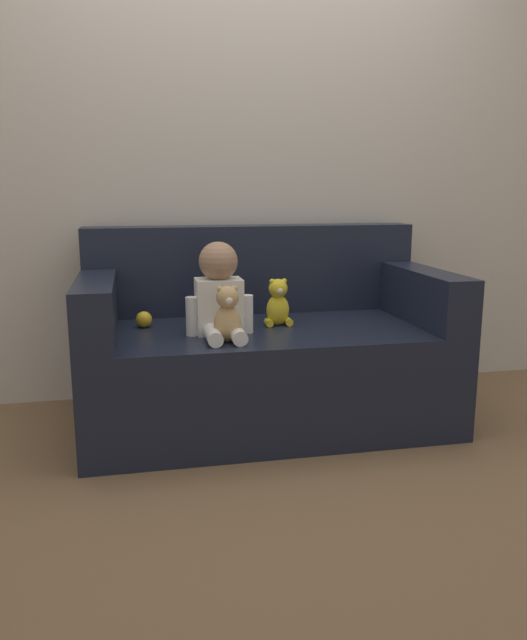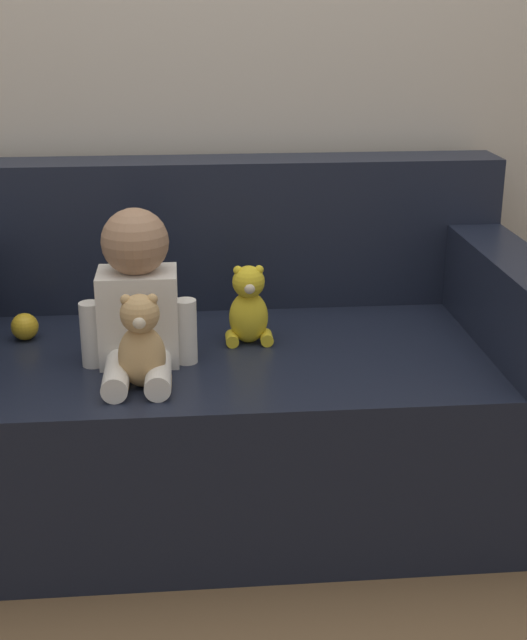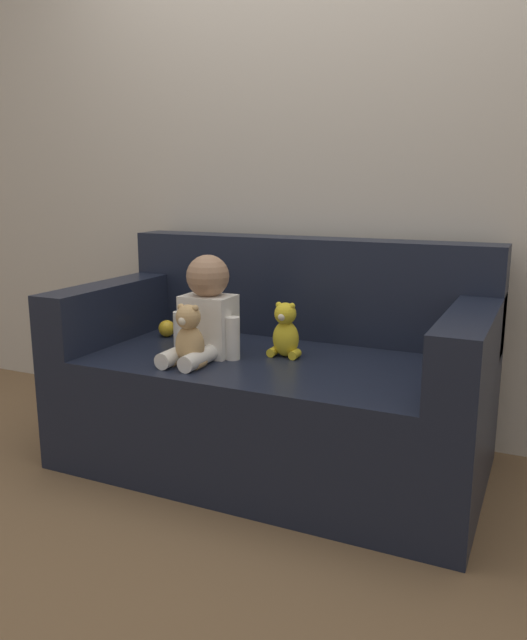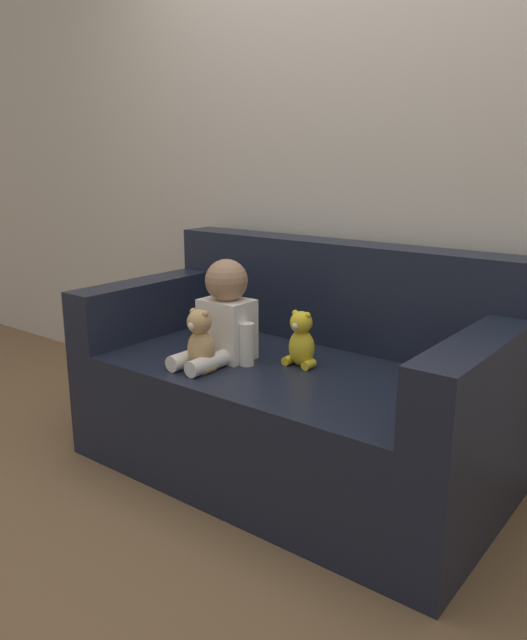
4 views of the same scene
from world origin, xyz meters
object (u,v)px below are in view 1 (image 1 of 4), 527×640
at_px(teddy_bear_brown, 228,316).
at_px(plush_toy_side, 278,303).
at_px(toy_ball, 144,319).
at_px(couch, 263,351).
at_px(person_baby, 219,295).

distance_m(teddy_bear_brown, plush_toy_side, 0.38).
height_order(teddy_bear_brown, toy_ball, teddy_bear_brown).
bearing_deg(couch, teddy_bear_brown, -123.99).
relative_size(teddy_bear_brown, toy_ball, 3.16).
xyz_separation_m(person_baby, plush_toy_side, (0.29, 0.12, -0.07)).
relative_size(person_baby, teddy_bear_brown, 1.70).
distance_m(couch, plush_toy_side, 0.25).
bearing_deg(couch, plush_toy_side, -44.72).
xyz_separation_m(couch, teddy_bear_brown, (-0.22, -0.32, 0.25)).
bearing_deg(plush_toy_side, person_baby, -157.26).
height_order(plush_toy_side, toy_ball, plush_toy_side).
bearing_deg(person_baby, plush_toy_side, 22.74).
bearing_deg(toy_ball, teddy_bear_brown, -46.16).
distance_m(person_baby, toy_ball, 0.40).
relative_size(person_baby, toy_ball, 5.37).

